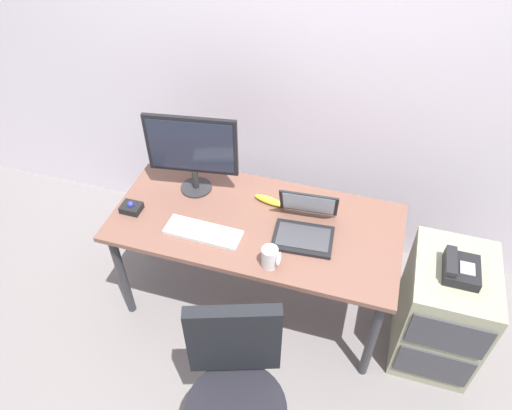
{
  "coord_description": "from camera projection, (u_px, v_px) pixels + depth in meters",
  "views": [
    {
      "loc": [
        0.53,
        -1.75,
        2.57
      ],
      "look_at": [
        0.0,
        0.0,
        0.82
      ],
      "focal_mm": 33.68,
      "sensor_mm": 36.0,
      "label": 1
    }
  ],
  "objects": [
    {
      "name": "ground_plane",
      "position": [
        256.0,
        297.0,
        3.1
      ],
      "size": [
        8.0,
        8.0,
        0.0
      ],
      "primitive_type": "plane",
      "color": "slate"
    },
    {
      "name": "back_wall",
      "position": [
        294.0,
        43.0,
        2.63
      ],
      "size": [
        6.0,
        0.1,
        2.8
      ],
      "primitive_type": "cube",
      "color": "silver",
      "rests_on": "ground"
    },
    {
      "name": "desk",
      "position": [
        256.0,
        230.0,
        2.66
      ],
      "size": [
        1.57,
        0.74,
        0.7
      ],
      "color": "brown",
      "rests_on": "ground"
    },
    {
      "name": "file_cabinet",
      "position": [
        441.0,
        311.0,
        2.61
      ],
      "size": [
        0.42,
        0.53,
        0.69
      ],
      "color": "gray",
      "rests_on": "ground"
    },
    {
      "name": "desk_phone",
      "position": [
        460.0,
        269.0,
        2.34
      ],
      "size": [
        0.17,
        0.2,
        0.09
      ],
      "color": "black",
      "rests_on": "file_cabinet"
    },
    {
      "name": "office_chair",
      "position": [
        236.0,
        404.0,
        2.14
      ],
      "size": [
        0.52,
        0.54,
        0.97
      ],
      "color": "black",
      "rests_on": "ground"
    },
    {
      "name": "monitor_main",
      "position": [
        192.0,
        149.0,
        2.61
      ],
      "size": [
        0.5,
        0.18,
        0.49
      ],
      "color": "#262628",
      "rests_on": "desk"
    },
    {
      "name": "keyboard",
      "position": [
        203.0,
        232.0,
        2.53
      ],
      "size": [
        0.41,
        0.15,
        0.03
      ],
      "color": "silver",
      "rests_on": "desk"
    },
    {
      "name": "laptop",
      "position": [
        305.0,
        225.0,
        2.51
      ],
      "size": [
        0.33,
        0.34,
        0.22
      ],
      "color": "black",
      "rests_on": "desk"
    },
    {
      "name": "trackball_mouse",
      "position": [
        131.0,
        207.0,
        2.65
      ],
      "size": [
        0.11,
        0.09,
        0.07
      ],
      "color": "black",
      "rests_on": "desk"
    },
    {
      "name": "coffee_mug",
      "position": [
        270.0,
        257.0,
        2.35
      ],
      "size": [
        0.09,
        0.08,
        0.12
      ],
      "color": "silver",
      "rests_on": "desk"
    },
    {
      "name": "banana",
      "position": [
        270.0,
        201.0,
        2.7
      ],
      "size": [
        0.19,
        0.08,
        0.04
      ],
      "primitive_type": "ellipsoid",
      "rotation": [
        0.0,
        0.0,
        2.95
      ],
      "color": "yellow",
      "rests_on": "desk"
    }
  ]
}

